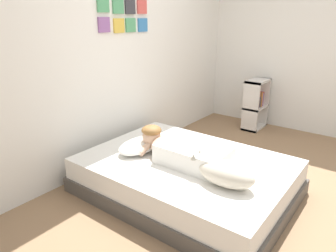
{
  "coord_description": "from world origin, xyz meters",
  "views": [
    {
      "loc": [
        -2.59,
        -0.89,
        1.65
      ],
      "look_at": [
        -0.24,
        0.89,
        0.6
      ],
      "focal_mm": 33.38,
      "sensor_mm": 36.0,
      "label": 1
    }
  ],
  "objects_px": {
    "cell_phone": "(211,153)",
    "bookshelf": "(256,104)",
    "dog": "(223,172)",
    "coffee_cup": "(176,141)",
    "person_lying": "(181,150)",
    "pillow": "(140,145)",
    "bed": "(186,176)"
  },
  "relations": [
    {
      "from": "cell_phone",
      "to": "bookshelf",
      "type": "xyz_separation_m",
      "value": [
        1.92,
        0.32,
        0.04
      ]
    },
    {
      "from": "dog",
      "to": "coffee_cup",
      "type": "xyz_separation_m",
      "value": [
        0.44,
        0.78,
        -0.07
      ]
    },
    {
      "from": "person_lying",
      "to": "dog",
      "type": "bearing_deg",
      "value": -106.93
    },
    {
      "from": "pillow",
      "to": "dog",
      "type": "distance_m",
      "value": 0.98
    },
    {
      "from": "person_lying",
      "to": "cell_phone",
      "type": "height_order",
      "value": "person_lying"
    },
    {
      "from": "coffee_cup",
      "to": "person_lying",
      "type": "bearing_deg",
      "value": -137.02
    },
    {
      "from": "cell_phone",
      "to": "bookshelf",
      "type": "bearing_deg",
      "value": 9.53
    },
    {
      "from": "pillow",
      "to": "dog",
      "type": "height_order",
      "value": "dog"
    },
    {
      "from": "bed",
      "to": "cell_phone",
      "type": "bearing_deg",
      "value": -24.85
    },
    {
      "from": "coffee_cup",
      "to": "dog",
      "type": "bearing_deg",
      "value": -119.28
    },
    {
      "from": "pillow",
      "to": "person_lying",
      "type": "xyz_separation_m",
      "value": [
        0.07,
        -0.46,
        0.05
      ]
    },
    {
      "from": "coffee_cup",
      "to": "bookshelf",
      "type": "distance_m",
      "value": 1.94
    },
    {
      "from": "person_lying",
      "to": "bookshelf",
      "type": "distance_m",
      "value": 2.22
    },
    {
      "from": "dog",
      "to": "cell_phone",
      "type": "relative_size",
      "value": 4.11
    },
    {
      "from": "pillow",
      "to": "bookshelf",
      "type": "distance_m",
      "value": 2.3
    },
    {
      "from": "dog",
      "to": "bookshelf",
      "type": "height_order",
      "value": "bookshelf"
    },
    {
      "from": "pillow",
      "to": "person_lying",
      "type": "relative_size",
      "value": 0.57
    },
    {
      "from": "bed",
      "to": "dog",
      "type": "distance_m",
      "value": 0.59
    },
    {
      "from": "dog",
      "to": "cell_phone",
      "type": "height_order",
      "value": "dog"
    },
    {
      "from": "bed",
      "to": "coffee_cup",
      "type": "relative_size",
      "value": 15.56
    },
    {
      "from": "coffee_cup",
      "to": "pillow",
      "type": "bearing_deg",
      "value": 150.06
    },
    {
      "from": "person_lying",
      "to": "coffee_cup",
      "type": "distance_m",
      "value": 0.39
    },
    {
      "from": "person_lying",
      "to": "coffee_cup",
      "type": "relative_size",
      "value": 7.36
    },
    {
      "from": "cell_phone",
      "to": "person_lying",
      "type": "bearing_deg",
      "value": 151.88
    },
    {
      "from": "person_lying",
      "to": "cell_phone",
      "type": "xyz_separation_m",
      "value": [
        0.29,
        -0.16,
        -0.1
      ]
    },
    {
      "from": "bed",
      "to": "coffee_cup",
      "type": "height_order",
      "value": "coffee_cup"
    },
    {
      "from": "bed",
      "to": "dog",
      "type": "height_order",
      "value": "dog"
    },
    {
      "from": "dog",
      "to": "bookshelf",
      "type": "xyz_separation_m",
      "value": [
        2.37,
        0.68,
        -0.06
      ]
    },
    {
      "from": "bed",
      "to": "pillow",
      "type": "relative_size",
      "value": 3.74
    },
    {
      "from": "pillow",
      "to": "dog",
      "type": "relative_size",
      "value": 0.9
    },
    {
      "from": "pillow",
      "to": "cell_phone",
      "type": "distance_m",
      "value": 0.72
    },
    {
      "from": "pillow",
      "to": "bed",
      "type": "bearing_deg",
      "value": -78.51
    }
  ]
}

